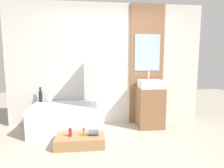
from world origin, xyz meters
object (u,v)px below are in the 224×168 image
at_px(bathtub, 66,118).
at_px(vase_tall_dark, 41,96).
at_px(bottle_soap_primary, 70,133).
at_px(vase_round_light, 49,99).
at_px(bottle_soap_secondary, 84,132).
at_px(wooden_step_bench, 80,141).
at_px(sink, 150,84).

relative_size(bathtub, vase_tall_dark, 4.10).
bearing_deg(bathtub, bottle_soap_primary, -75.38).
relative_size(vase_tall_dark, vase_round_light, 2.36).
xyz_separation_m(bathtub, bottle_soap_secondary, (0.38, -0.63, -0.04)).
height_order(vase_tall_dark, bottle_soap_secondary, vase_tall_dark).
bearing_deg(wooden_step_bench, sink, 28.30).
bearing_deg(vase_tall_dark, sink, -4.66).
bearing_deg(sink, bathtub, -176.03).
bearing_deg(bathtub, vase_tall_dark, 150.98).
relative_size(wooden_step_bench, vase_round_light, 6.03).
relative_size(bathtub, bottle_soap_primary, 9.59).
relative_size(wooden_step_bench, bottle_soap_secondary, 6.22).
bearing_deg(sink, wooden_step_bench, -151.70).
xyz_separation_m(vase_tall_dark, bottle_soap_primary, (0.71, -0.94, -0.44)).
bearing_deg(vase_round_light, vase_tall_dark, 170.19).
xyz_separation_m(wooden_step_bench, sink, (1.40, 0.75, 0.83)).
height_order(bathtub, bottle_soap_secondary, bathtub).
distance_m(bathtub, vase_round_light, 0.57).
bearing_deg(vase_round_light, bottle_soap_secondary, -50.23).
height_order(wooden_step_bench, vase_round_light, vase_round_light).
xyz_separation_m(sink, vase_round_light, (-2.09, 0.15, -0.30)).
bearing_deg(bathtub, vase_round_light, 143.71).
bearing_deg(vase_tall_dark, bottle_soap_primary, -52.72).
bearing_deg(bathtub, wooden_step_bench, -62.99).
bearing_deg(wooden_step_bench, vase_tall_dark, 132.90).
height_order(bathtub, vase_tall_dark, vase_tall_dark).
relative_size(wooden_step_bench, bottle_soap_primary, 5.97).
height_order(sink, vase_round_light, sink).
xyz_separation_m(vase_tall_dark, bottle_soap_secondary, (0.93, -0.94, -0.44)).
bearing_deg(bottle_soap_secondary, sink, 29.35).
xyz_separation_m(vase_tall_dark, vase_round_light, (0.18, -0.03, -0.06)).
xyz_separation_m(bathtub, bottle_soap_primary, (0.17, -0.63, -0.04)).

